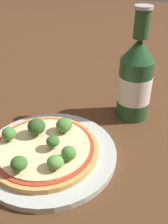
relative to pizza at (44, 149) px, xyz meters
The scene contains 11 objects.
ground_plane 0.03m from the pizza, 40.42° to the left, with size 3.00×3.00×0.00m, color #4C2D19.
plate 0.02m from the pizza, 35.26° to the left, with size 0.24×0.24×0.01m.
pizza is the anchor object (origin of this frame).
broccoli_floret_0 0.07m from the pizza, 169.80° to the right, with size 0.03×0.03×0.03m.
broccoli_floret_1 0.06m from the pizza, 40.84° to the right, with size 0.03×0.03×0.02m.
broccoli_floret_2 0.04m from the pizza, 140.87° to the left, with size 0.03×0.03×0.03m.
broccoli_floret_3 0.06m from the pizza, 74.50° to the left, with size 0.03×0.03×0.03m.
broccoli_floret_4 0.06m from the pizza, 12.21° to the right, with size 0.03×0.03×0.02m.
broccoli_floret_5 0.03m from the pizza, ahead, with size 0.02×0.02×0.03m.
broccoli_floret_6 0.07m from the pizza, 92.44° to the right, with size 0.03×0.03×0.03m.
beer_bottle 0.23m from the pizza, 61.32° to the left, with size 0.07×0.07×0.23m.
Camera 1 is at (0.19, -0.31, 0.33)m, focal length 42.00 mm.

